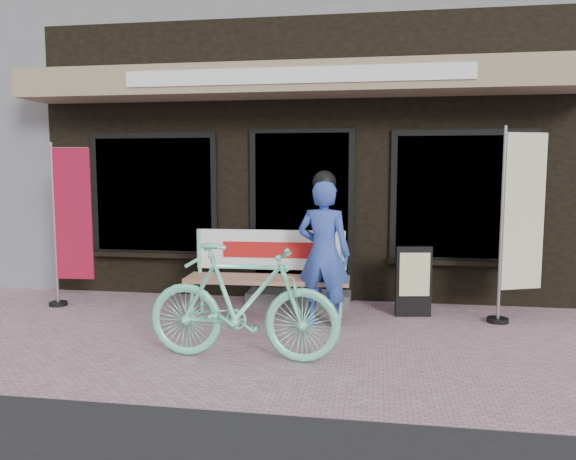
% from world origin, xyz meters
% --- Properties ---
extents(ground, '(70.00, 70.00, 0.00)m').
position_xyz_m(ground, '(0.00, 0.00, 0.00)').
color(ground, '#B38994').
rests_on(ground, ground).
extents(storefront, '(7.00, 6.77, 6.00)m').
position_xyz_m(storefront, '(0.00, 4.96, 2.99)').
color(storefront, black).
rests_on(storefront, ground).
extents(bench, '(1.86, 0.54, 1.00)m').
position_xyz_m(bench, '(-0.25, 1.03, 0.58)').
color(bench, '#74E4BA').
rests_on(bench, ground).
extents(person, '(0.64, 0.48, 1.68)m').
position_xyz_m(person, '(0.41, 0.78, 0.83)').
color(person, '#3049A6').
rests_on(person, ground).
extents(bicycle, '(1.75, 0.52, 1.05)m').
position_xyz_m(bicycle, '(-0.20, -0.42, 0.52)').
color(bicycle, '#74E4BA').
rests_on(bicycle, ground).
extents(nobori_red, '(0.60, 0.24, 2.02)m').
position_xyz_m(nobori_red, '(-2.75, 1.16, 1.04)').
color(nobori_red, gray).
rests_on(nobori_red, ground).
extents(nobori_cream, '(0.63, 0.35, 2.16)m').
position_xyz_m(nobori_cream, '(2.51, 1.29, 1.11)').
color(nobori_cream, gray).
rests_on(nobori_cream, ground).
extents(menu_stand, '(0.41, 0.15, 0.82)m').
position_xyz_m(menu_stand, '(1.39, 1.33, 0.42)').
color(menu_stand, black).
rests_on(menu_stand, ground).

